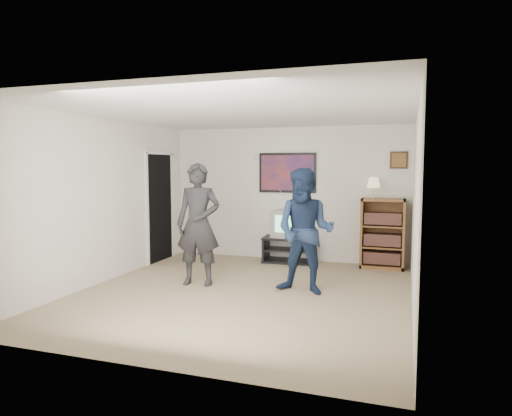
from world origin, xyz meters
The scene contains 13 objects.
room_shell centered at (0.00, 0.35, 1.25)m, with size 4.51×5.00×2.51m.
media_stand centered at (0.10, 2.23, 0.23)m, with size 0.96×0.57×0.47m.
crt_television centered at (0.13, 2.23, 0.72)m, with size 0.59×0.50×0.50m, color #969591, non-canonical shape.
bookshelf centered at (1.77, 2.28, 0.61)m, with size 0.74×0.42×1.21m, color brown, non-canonical shape.
table_lamp centered at (1.60, 2.24, 1.40)m, with size 0.23×0.23×0.37m, color beige, non-canonical shape.
person_tall centered at (-0.79, 0.25, 0.91)m, with size 0.67×0.44×1.82m, color #242325.
person_short centered at (0.82, 0.29, 0.87)m, with size 0.85×0.66×1.75m, color #1A2948.
controller_left centered at (-0.84, 0.49, 1.23)m, with size 0.04×0.12×0.04m, color white.
controller_right centered at (0.80, 0.50, 0.98)m, with size 0.03×0.11×0.03m, color white.
poster centered at (0.00, 2.48, 1.65)m, with size 1.10×0.03×0.75m, color black.
air_vent centered at (-0.55, 2.48, 1.95)m, with size 0.28×0.02×0.14m, color white.
small_picture centered at (2.00, 2.48, 1.88)m, with size 0.30×0.03×0.30m, color #341910.
doorway centered at (-2.23, 1.60, 1.00)m, with size 0.03×0.85×2.00m, color black.
Camera 1 is at (2.15, -5.87, 1.77)m, focal length 32.00 mm.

